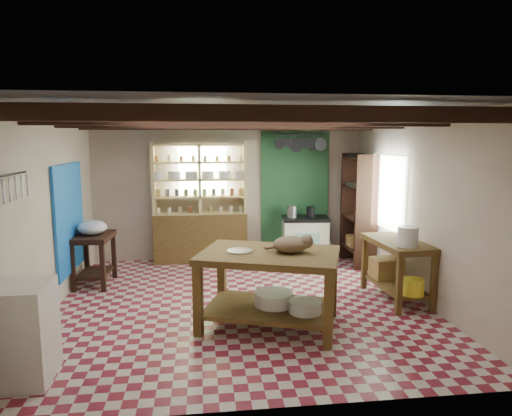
{
  "coord_description": "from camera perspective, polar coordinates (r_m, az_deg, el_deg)",
  "views": [
    {
      "loc": [
        -0.55,
        -6.01,
        2.25
      ],
      "look_at": [
        0.23,
        0.3,
        1.29
      ],
      "focal_mm": 32.0,
      "sensor_mm": 36.0,
      "label": 1
    }
  ],
  "objects": [
    {
      "name": "floor",
      "position": [
        6.45,
        -1.78,
        -11.95
      ],
      "size": [
        5.0,
        5.0,
        0.02
      ],
      "primitive_type": "cube",
      "color": "maroon",
      "rests_on": "ground"
    },
    {
      "name": "ceiling",
      "position": [
        6.05,
        -1.89,
        11.88
      ],
      "size": [
        5.0,
        5.0,
        0.02
      ],
      "primitive_type": "cube",
      "color": "#4F4E54",
      "rests_on": "wall_back"
    },
    {
      "name": "wall_back",
      "position": [
        8.59,
        -3.36,
        2.22
      ],
      "size": [
        5.0,
        0.04,
        2.6
      ],
      "primitive_type": "cube",
      "color": "#C1B29C",
      "rests_on": "floor"
    },
    {
      "name": "wall_front",
      "position": [
        3.68,
        1.74,
        -6.41
      ],
      "size": [
        5.0,
        0.04,
        2.6
      ],
      "primitive_type": "cube",
      "color": "#C1B29C",
      "rests_on": "floor"
    },
    {
      "name": "wall_left",
      "position": [
        6.4,
        -24.74,
        -0.77
      ],
      "size": [
        0.04,
        5.0,
        2.6
      ],
      "primitive_type": "cube",
      "color": "#C1B29C",
      "rests_on": "floor"
    },
    {
      "name": "wall_right",
      "position": [
        6.81,
        19.61,
        0.05
      ],
      "size": [
        0.04,
        5.0,
        2.6
      ],
      "primitive_type": "cube",
      "color": "#C1B29C",
      "rests_on": "floor"
    },
    {
      "name": "ceiling_beams",
      "position": [
        6.04,
        -1.89,
        10.75
      ],
      "size": [
        5.0,
        3.8,
        0.15
      ],
      "primitive_type": "cube",
      "color": "black",
      "rests_on": "ceiling"
    },
    {
      "name": "blue_wall_patch",
      "position": [
        7.27,
        -22.3,
        -1.18
      ],
      "size": [
        0.04,
        1.4,
        1.6
      ],
      "primitive_type": "cube",
      "color": "blue",
      "rests_on": "wall_left"
    },
    {
      "name": "green_wall_patch",
      "position": [
        8.73,
        4.88,
        1.98
      ],
      "size": [
        1.3,
        0.04,
        2.3
      ],
      "primitive_type": "cube",
      "color": "#1E4B29",
      "rests_on": "wall_back"
    },
    {
      "name": "window_back",
      "position": [
        8.51,
        -6.74,
        4.82
      ],
      "size": [
        0.9,
        0.02,
        0.8
      ],
      "primitive_type": "cube",
      "color": "beige",
      "rests_on": "wall_back"
    },
    {
      "name": "window_right",
      "position": [
        7.69,
        16.2,
        1.89
      ],
      "size": [
        0.02,
        1.3,
        1.2
      ],
      "primitive_type": "cube",
      "color": "beige",
      "rests_on": "wall_right"
    },
    {
      "name": "utensil_rail",
      "position": [
        5.19,
        -28.41,
        2.34
      ],
      "size": [
        0.06,
        0.9,
        0.28
      ],
      "primitive_type": "cube",
      "color": "black",
      "rests_on": "wall_left"
    },
    {
      "name": "pot_rack",
      "position": [
        8.26,
        5.57,
        8.06
      ],
      "size": [
        0.86,
        0.12,
        0.36
      ],
      "primitive_type": "cube",
      "color": "black",
      "rests_on": "ceiling"
    },
    {
      "name": "shelving_unit",
      "position": [
        8.4,
        -7.01,
        0.65
      ],
      "size": [
        1.7,
        0.34,
        2.2
      ],
      "primitive_type": "cube",
      "color": "#D4BF7A",
      "rests_on": "floor"
    },
    {
      "name": "tall_rack",
      "position": [
        8.4,
        12.69,
        -0.18
      ],
      "size": [
        0.4,
        0.86,
        2.0
      ],
      "primitive_type": "cube",
      "color": "black",
      "rests_on": "floor"
    },
    {
      "name": "work_table",
      "position": [
        5.6,
        1.66,
        -10.1
      ],
      "size": [
        1.89,
        1.56,
        0.92
      ],
      "primitive_type": "cube",
      "rotation": [
        0.0,
        0.0,
        -0.34
      ],
      "color": "brown",
      "rests_on": "floor"
    },
    {
      "name": "stove",
      "position": [
        8.59,
        6.13,
        -3.83
      ],
      "size": [
        0.88,
        0.63,
        0.82
      ],
      "primitive_type": "cube",
      "rotation": [
        0.0,
        0.0,
        -0.08
      ],
      "color": "white",
      "rests_on": "floor"
    },
    {
      "name": "prep_table",
      "position": [
        7.56,
        -19.57,
        -6.11
      ],
      "size": [
        0.59,
        0.82,
        0.8
      ],
      "primitive_type": "cube",
      "rotation": [
        0.0,
        0.0,
        -0.06
      ],
      "color": "black",
      "rests_on": "floor"
    },
    {
      "name": "white_cabinet",
      "position": [
        4.92,
        -27.18,
        -13.69
      ],
      "size": [
        0.53,
        0.63,
        0.93
      ],
      "primitive_type": "cube",
      "rotation": [
        0.0,
        0.0,
        0.02
      ],
      "color": "silver",
      "rests_on": "floor"
    },
    {
      "name": "right_counter",
      "position": [
        6.77,
        17.17,
        -7.45
      ],
      "size": [
        0.67,
        1.23,
        0.86
      ],
      "primitive_type": "cube",
      "rotation": [
        0.0,
        0.0,
        0.06
      ],
      "color": "brown",
      "rests_on": "floor"
    },
    {
      "name": "cat",
      "position": [
        5.45,
        4.37,
        -4.55
      ],
      "size": [
        0.48,
        0.4,
        0.2
      ],
      "primitive_type": "ellipsoid",
      "rotation": [
        0.0,
        0.0,
        -0.17
      ],
      "color": "#8B6E50",
      "rests_on": "work_table"
    },
    {
      "name": "steel_tray",
      "position": [
        5.49,
        -2.03,
        -5.38
      ],
      "size": [
        0.4,
        0.4,
        0.02
      ],
      "primitive_type": "cylinder",
      "rotation": [
        0.0,
        0.0,
        -0.34
      ],
      "color": "#9F9FA6",
      "rests_on": "work_table"
    },
    {
      "name": "basin_large",
      "position": [
        5.68,
        2.25,
        -11.25
      ],
      "size": [
        0.61,
        0.61,
        0.17
      ],
      "primitive_type": "cylinder",
      "rotation": [
        0.0,
        0.0,
        -0.34
      ],
      "color": "silver",
      "rests_on": "work_table"
    },
    {
      "name": "basin_small",
      "position": [
        5.49,
        6.17,
        -12.16
      ],
      "size": [
        0.49,
        0.49,
        0.14
      ],
      "primitive_type": "cylinder",
      "rotation": [
        0.0,
        0.0,
        -0.34
      ],
      "color": "silver",
      "rests_on": "work_table"
    },
    {
      "name": "kettle_left",
      "position": [
        8.46,
        4.51,
        -0.44
      ],
      "size": [
        0.2,
        0.2,
        0.21
      ],
      "primitive_type": "cylinder",
      "rotation": [
        0.0,
        0.0,
        -0.08
      ],
      "color": "#9F9FA6",
      "rests_on": "stove"
    },
    {
      "name": "kettle_right",
      "position": [
        8.51,
        6.85,
        -0.49
      ],
      "size": [
        0.16,
        0.16,
        0.19
      ],
      "primitive_type": "cylinder",
      "rotation": [
        0.0,
        0.0,
        -0.08
      ],
      "color": "black",
      "rests_on": "stove"
    },
    {
      "name": "enamel_bowl",
      "position": [
        7.45,
        -19.77,
        -2.31
      ],
      "size": [
        0.46,
        0.46,
        0.22
      ],
      "primitive_type": "ellipsoid",
      "rotation": [
        0.0,
        0.0,
        -0.06
      ],
      "color": "silver",
      "rests_on": "prep_table"
    },
    {
      "name": "white_bucket",
      "position": [
        6.31,
        18.45,
        -3.41
      ],
      "size": [
        0.28,
        0.28,
        0.26
      ],
      "primitive_type": "cylinder",
      "rotation": [
        0.0,
        0.0,
        0.06
      ],
      "color": "silver",
      "rests_on": "right_counter"
    },
    {
      "name": "wicker_basket",
      "position": [
        7.04,
        16.02,
        -7.22
      ],
      "size": [
        0.45,
        0.37,
        0.3
      ],
      "primitive_type": "cube",
      "rotation": [
        0.0,
        0.0,
        0.06
      ],
      "color": "#A07B40",
      "rests_on": "right_counter"
    },
    {
      "name": "yellow_tub",
      "position": [
        6.41,
        19.0,
        -9.3
      ],
      "size": [
        0.31,
        0.31,
        0.21
      ],
      "primitive_type": "cylinder",
      "rotation": [
        0.0,
        0.0,
        0.06
      ],
      "color": "yellow",
      "rests_on": "right_counter"
    }
  ]
}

